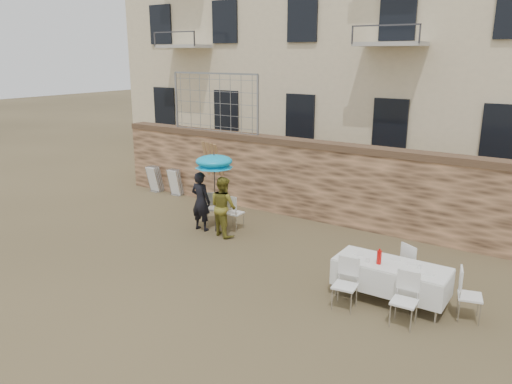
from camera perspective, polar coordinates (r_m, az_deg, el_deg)
The scene contains 17 objects.
ground at distance 10.94m, azimuth -8.27°, elevation -9.35°, with size 80.00×80.00×0.00m, color brown.
stone_wall at distance 14.46m, azimuth 4.84°, elevation 1.55°, with size 13.00×0.50×2.20m, color #8B6345.
chain_link_fence at distance 15.77m, azimuth -4.71°, elevation 10.09°, with size 3.20×0.06×1.80m, color gray, non-canonical shape.
man_suit at distance 13.31m, azimuth -6.33°, elevation -1.05°, with size 0.58×0.38×1.60m, color black.
woman_dress at distance 12.87m, azimuth -3.76°, elevation -1.65°, with size 0.76×0.59×1.57m, color #A19731.
umbrella at distance 12.88m, azimuth -4.81°, elevation 3.25°, with size 0.99×0.99×1.96m.
couple_chair_left at distance 13.81m, azimuth -4.83°, elevation -1.78°, with size 0.48×0.48×0.96m, color white, non-canonical shape.
couple_chair_right at distance 13.41m, azimuth -2.48°, elevation -2.28°, with size 0.48×0.48×0.96m, color white, non-canonical shape.
banquet_table at distance 9.81m, azimuth 15.24°, elevation -8.12°, with size 2.10×0.85×0.78m.
soda_bottle at distance 9.66m, azimuth 13.89°, elevation -7.26°, with size 0.09×0.09×0.26m, color red.
table_chair_front_left at distance 9.45m, azimuth 10.13°, elevation -10.39°, with size 0.48×0.48×0.96m, color white, non-canonical shape.
table_chair_front_right at distance 9.13m, azimuth 16.59°, elevation -11.81°, with size 0.48×0.48×0.96m, color white, non-canonical shape.
table_chair_back at distance 10.56m, azimuth 17.60°, elevation -8.05°, with size 0.48×0.48×0.96m, color white, non-canonical shape.
table_chair_side at distance 9.71m, azimuth 23.28°, elevation -10.75°, with size 0.48×0.48×0.96m, color white, non-canonical shape.
chair_stack_left at distance 17.47m, azimuth -11.18°, elevation 1.59°, with size 0.46×0.40×0.92m, color white, non-canonical shape.
chair_stack_right at distance 16.86m, azimuth -9.00°, elevation 1.19°, with size 0.46×0.32×0.92m, color white, non-canonical shape.
wood_planks at distance 15.77m, azimuth -4.62°, elevation 2.36°, with size 0.70×0.20×2.00m, color #A37749, non-canonical shape.
Camera 1 is at (6.74, -7.31, 4.57)m, focal length 35.00 mm.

